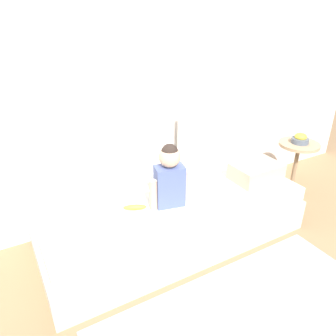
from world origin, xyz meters
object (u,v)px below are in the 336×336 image
object	(u,v)px
toddler	(170,176)
folded_blanket	(256,172)
fruit_bowl	(300,139)
banana	(135,207)
side_table	(297,155)
couch	(172,217)
throw_pillow_right	(208,139)
throw_pillow_left	(84,168)

from	to	relation	value
toddler	folded_blanket	distance (m)	0.84
toddler	fruit_bowl	xyz separation A→B (m)	(1.51, 0.13, -0.05)
banana	side_table	world-z (taller)	side_table
couch	fruit_bowl	distance (m)	1.49
side_table	folded_blanket	bearing A→B (deg)	-167.55
throw_pillow_right	banana	size ratio (longest dim) A/B	3.21
toddler	throw_pillow_right	bearing A→B (deg)	33.71
banana	throw_pillow_right	bearing A→B (deg)	22.40
throw_pillow_right	fruit_bowl	size ratio (longest dim) A/B	3.38
throw_pillow_left	toddler	distance (m)	0.65
throw_pillow_left	throw_pillow_right	distance (m)	1.13
couch	throw_pillow_left	size ratio (longest dim) A/B	3.59
throw_pillow_right	side_table	bearing A→B (deg)	-18.68
throw_pillow_right	side_table	xyz separation A→B (m)	(0.87, -0.29, -0.24)
folded_blanket	fruit_bowl	distance (m)	0.72
throw_pillow_right	couch	bearing A→B (deg)	-149.16
toddler	fruit_bowl	size ratio (longest dim) A/B	2.96
throw_pillow_right	fruit_bowl	xyz separation A→B (m)	(0.87, -0.29, -0.07)
banana	fruit_bowl	xyz separation A→B (m)	(1.77, 0.07, 0.16)
throw_pillow_left	side_table	bearing A→B (deg)	-8.37
couch	throw_pillow_left	world-z (taller)	throw_pillow_left
folded_blanket	fruit_bowl	size ratio (longest dim) A/B	2.48
throw_pillow_left	throw_pillow_right	size ratio (longest dim) A/B	1.05
throw_pillow_right	banana	distance (m)	1.00
side_table	fruit_bowl	world-z (taller)	fruit_bowl
couch	folded_blanket	xyz separation A→B (m)	(0.75, -0.11, 0.27)
banana	folded_blanket	world-z (taller)	folded_blanket
throw_pillow_right	folded_blanket	bearing A→B (deg)	-67.76
banana	folded_blanket	distance (m)	1.08
couch	banana	bearing A→B (deg)	-174.62
throw_pillow_right	banana	xyz separation A→B (m)	(-0.89, -0.37, -0.23)
throw_pillow_right	toddler	xyz separation A→B (m)	(-0.64, -0.43, -0.02)
throw_pillow_right	fruit_bowl	distance (m)	0.92
banana	folded_blanket	size ratio (longest dim) A/B	0.42
toddler	side_table	xyz separation A→B (m)	(1.51, 0.13, -0.22)
banana	folded_blanket	xyz separation A→B (m)	(1.08, -0.08, 0.05)
couch	side_table	world-z (taller)	side_table
fruit_bowl	couch	bearing A→B (deg)	-178.29
couch	folded_blanket	bearing A→B (deg)	-8.32
throw_pillow_left	folded_blanket	world-z (taller)	throw_pillow_left
toddler	throw_pillow_left	bearing A→B (deg)	138.86
banana	toddler	bearing A→B (deg)	-13.16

